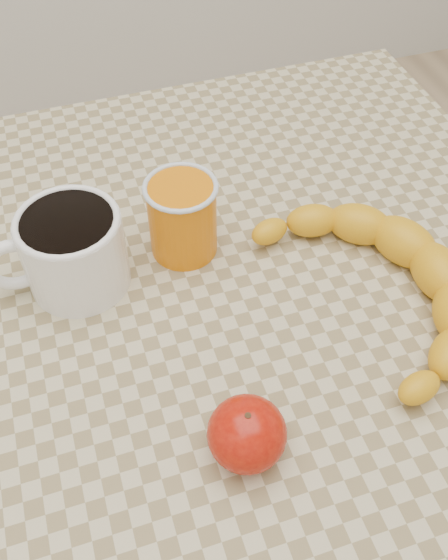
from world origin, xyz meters
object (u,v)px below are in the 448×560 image
object	(u,v)px
orange_juice_glass	(182,217)
apple	(247,434)
banana	(379,284)
coffee_mug	(70,249)
table	(224,339)

from	to	relation	value
orange_juice_glass	apple	distance (m)	0.25
banana	coffee_mug	bearing A→B (deg)	153.09
coffee_mug	apple	distance (m)	0.26
coffee_mug	banana	xyz separation A→B (m)	(0.29, -0.12, -0.02)
table	orange_juice_glass	distance (m)	0.16
apple	banana	size ratio (longest dim) A/B	0.24
table	coffee_mug	size ratio (longest dim) A/B	5.36
apple	banana	distance (m)	0.22
coffee_mug	orange_juice_glass	world-z (taller)	orange_juice_glass
coffee_mug	apple	world-z (taller)	coffee_mug
apple	orange_juice_glass	bearing A→B (deg)	86.54
orange_juice_glass	banana	world-z (taller)	orange_juice_glass
coffee_mug	banana	bearing A→B (deg)	-22.81
table	orange_juice_glass	size ratio (longest dim) A/B	8.66
orange_juice_glass	table	bearing A→B (deg)	-73.86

